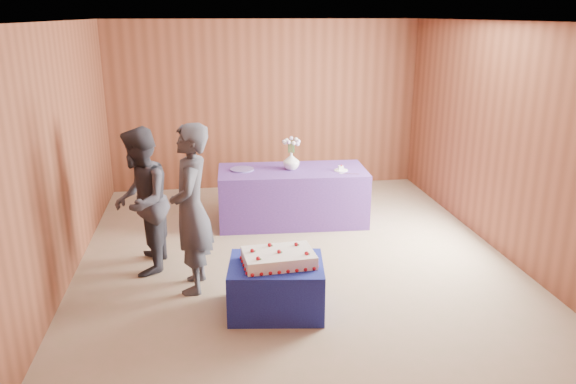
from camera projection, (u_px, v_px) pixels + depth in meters
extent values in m
plane|color=gray|center=(294.00, 258.00, 6.67)|extent=(6.00, 6.00, 0.00)
cube|color=brown|center=(265.00, 106.00, 9.09)|extent=(5.00, 0.04, 2.70)
cube|color=brown|center=(373.00, 257.00, 3.43)|extent=(5.00, 0.04, 2.70)
cube|color=brown|center=(61.00, 155.00, 5.91)|extent=(0.04, 6.00, 2.70)
cube|color=brown|center=(504.00, 140.00, 6.61)|extent=(0.04, 6.00, 2.70)
cube|color=white|center=(295.00, 21.00, 5.85)|extent=(5.00, 6.00, 0.04)
cube|color=navy|center=(276.00, 287.00, 5.43)|extent=(0.99, 0.82, 0.50)
cube|color=#5C348F|center=(292.00, 196.00, 7.74)|extent=(2.04, 1.00, 0.75)
cube|color=silver|center=(279.00, 258.00, 5.33)|extent=(0.70, 0.49, 0.12)
sphere|color=#9F0C16|center=(248.00, 275.00, 5.06)|extent=(0.04, 0.04, 0.04)
sphere|color=#9F0C16|center=(318.00, 268.00, 5.21)|extent=(0.04, 0.04, 0.04)
sphere|color=#9F0C16|center=(241.00, 256.00, 5.47)|extent=(0.04, 0.04, 0.04)
sphere|color=#9F0C16|center=(306.00, 250.00, 5.62)|extent=(0.04, 0.04, 0.04)
sphere|color=#9F0C16|center=(260.00, 257.00, 5.16)|extent=(0.04, 0.04, 0.04)
cone|color=#124F13|center=(263.00, 258.00, 5.17)|extent=(0.02, 0.03, 0.03)
sphere|color=#9F0C16|center=(294.00, 244.00, 5.43)|extent=(0.04, 0.04, 0.04)
cone|color=#124F13|center=(297.00, 245.00, 5.44)|extent=(0.02, 0.03, 0.03)
sphere|color=#9F0C16|center=(279.00, 250.00, 5.30)|extent=(0.04, 0.04, 0.04)
cone|color=#124F13|center=(281.00, 251.00, 5.31)|extent=(0.02, 0.03, 0.03)
imported|color=silver|center=(291.00, 161.00, 7.61)|extent=(0.28, 0.28, 0.23)
cylinder|color=#255D29|center=(294.00, 147.00, 7.55)|extent=(0.01, 0.01, 0.16)
sphere|color=silver|center=(298.00, 141.00, 7.54)|extent=(0.05, 0.05, 0.05)
cylinder|color=#255D29|center=(293.00, 146.00, 7.58)|extent=(0.01, 0.01, 0.16)
sphere|color=silver|center=(296.00, 140.00, 7.59)|extent=(0.05, 0.05, 0.05)
cylinder|color=#255D29|center=(291.00, 146.00, 7.58)|extent=(0.01, 0.01, 0.16)
sphere|color=silver|center=(291.00, 139.00, 7.62)|extent=(0.05, 0.05, 0.05)
cylinder|color=#255D29|center=(289.00, 146.00, 7.58)|extent=(0.01, 0.01, 0.16)
sphere|color=silver|center=(287.00, 140.00, 7.60)|extent=(0.05, 0.05, 0.05)
cylinder|color=#255D29|center=(288.00, 147.00, 7.55)|extent=(0.01, 0.01, 0.16)
sphere|color=silver|center=(284.00, 141.00, 7.54)|extent=(0.05, 0.05, 0.05)
cylinder|color=#255D29|center=(289.00, 147.00, 7.53)|extent=(0.01, 0.01, 0.16)
sphere|color=silver|center=(285.00, 142.00, 7.48)|extent=(0.05, 0.05, 0.05)
cylinder|color=#255D29|center=(290.00, 147.00, 7.51)|extent=(0.01, 0.01, 0.16)
sphere|color=silver|center=(289.00, 142.00, 7.44)|extent=(0.05, 0.05, 0.05)
cylinder|color=#255D29|center=(292.00, 147.00, 7.51)|extent=(0.01, 0.01, 0.16)
sphere|color=silver|center=(294.00, 142.00, 7.43)|extent=(0.05, 0.05, 0.05)
cylinder|color=#255D29|center=(294.00, 147.00, 7.53)|extent=(0.01, 0.01, 0.16)
sphere|color=silver|center=(298.00, 142.00, 7.47)|extent=(0.05, 0.05, 0.05)
cylinder|color=#5C4D9A|center=(242.00, 169.00, 7.59)|extent=(0.37, 0.37, 0.02)
cylinder|color=white|center=(341.00, 170.00, 7.57)|extent=(0.21, 0.21, 0.01)
cube|color=silver|center=(341.00, 168.00, 7.56)|extent=(0.07, 0.06, 0.06)
sphere|color=#9F0C16|center=(341.00, 165.00, 7.53)|extent=(0.02, 0.02, 0.02)
cube|color=silver|center=(349.00, 174.00, 7.41)|extent=(0.26, 0.08, 0.00)
imported|color=#363740|center=(191.00, 209.00, 5.69)|extent=(0.47, 0.68, 1.76)
imported|color=#313039|center=(141.00, 201.00, 6.13)|extent=(0.66, 0.83, 1.63)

